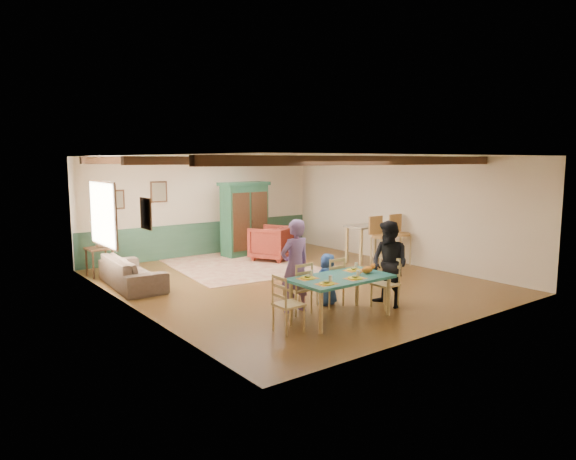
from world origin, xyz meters
TOP-DOWN VIEW (x-y plane):
  - floor at (0.00, 0.00)m, footprint 8.00×8.00m
  - wall_back at (0.00, 4.00)m, footprint 7.00×0.02m
  - wall_left at (-3.50, 0.00)m, footprint 0.02×8.00m
  - wall_right at (3.50, 0.00)m, footprint 0.02×8.00m
  - ceiling at (0.00, 0.00)m, footprint 7.00×8.00m
  - wainscot_back at (0.00, 3.98)m, footprint 6.95×0.03m
  - ceiling_beam_front at (0.00, -2.30)m, footprint 6.95×0.16m
  - ceiling_beam_mid at (0.00, 0.40)m, footprint 6.95×0.16m
  - ceiling_beam_back at (0.00, 3.00)m, footprint 6.95×0.16m
  - window_left at (-3.47, 1.70)m, footprint 0.06×1.60m
  - picture_left_wall at (-3.47, -0.60)m, footprint 0.04×0.42m
  - picture_back_a at (-1.30, 3.97)m, footprint 0.45×0.04m
  - picture_back_b at (-2.40, 3.97)m, footprint 0.38×0.04m
  - dining_table at (-0.96, -2.58)m, footprint 1.69×0.94m
  - dining_chair_far_left at (-1.34, -1.90)m, footprint 0.40×0.41m
  - dining_chair_far_right at (-0.59, -1.91)m, footprint 0.40×0.41m
  - dining_chair_end_left at (-2.04, -2.58)m, footprint 0.41×0.40m
  - dining_chair_end_right at (0.12, -2.58)m, footprint 0.41×0.40m
  - person_man at (-1.34, -1.83)m, footprint 0.59×0.39m
  - person_woman at (0.21, -2.58)m, footprint 0.59×0.75m
  - person_child at (-0.59, -1.83)m, footprint 0.46×0.30m
  - cat at (-0.45, -2.68)m, footprint 0.34×0.13m
  - place_setting_near_left at (-1.48, -2.82)m, footprint 0.38×0.28m
  - place_setting_near_center at (-0.87, -2.82)m, footprint 0.38×0.28m
  - place_setting_far_left at (-1.48, -2.35)m, footprint 0.38×0.28m
  - place_setting_far_right at (-0.45, -2.35)m, footprint 0.38×0.28m
  - area_rug at (0.00, 2.15)m, footprint 3.50×4.02m
  - armoire at (0.86, 3.26)m, footprint 1.48×0.70m
  - armchair at (1.05, 2.23)m, footprint 1.32×1.33m
  - sofa at (-2.94, 1.65)m, footprint 0.95×2.18m
  - end_table at (-3.17, 3.04)m, footprint 0.56×0.56m
  - table_lamp at (-3.17, 3.04)m, footprint 0.38×0.38m
  - counter_table at (2.87, 0.50)m, footprint 1.18×0.71m
  - bar_stool_left at (2.57, -0.22)m, footprint 0.48×0.52m
  - bar_stool_right at (3.22, -0.28)m, footprint 0.46×0.50m

SIDE VIEW (x-z plane):
  - floor at x=0.00m, z-range 0.00..0.00m
  - area_rug at x=0.00m, z-range 0.00..0.01m
  - sofa at x=-2.94m, z-range 0.00..0.62m
  - end_table at x=-3.17m, z-range 0.00..0.66m
  - dining_table at x=-0.96m, z-range 0.00..0.71m
  - dining_chair_far_left at x=-1.34m, z-range 0.00..0.89m
  - dining_chair_far_right at x=-0.59m, z-range 0.00..0.89m
  - dining_chair_end_left at x=-2.04m, z-range 0.00..0.89m
  - dining_chair_end_right at x=0.12m, z-range 0.00..0.89m
  - wainscot_back at x=0.00m, z-range 0.00..0.90m
  - armchair at x=1.05m, z-range 0.00..0.90m
  - person_child at x=-0.59m, z-range 0.00..0.94m
  - counter_table at x=2.87m, z-range 0.00..0.97m
  - bar_stool_left at x=2.57m, z-range 0.00..1.26m
  - bar_stool_right at x=3.22m, z-range 0.00..1.27m
  - place_setting_near_left at x=-1.48m, z-range 0.71..0.82m
  - place_setting_near_center at x=-0.87m, z-range 0.71..0.82m
  - place_setting_far_left at x=-1.48m, z-range 0.71..0.82m
  - place_setting_far_right at x=-0.45m, z-range 0.71..0.82m
  - person_woman at x=0.21m, z-range 0.00..1.55m
  - cat at x=-0.45m, z-range 0.71..0.87m
  - person_man at x=-1.34m, z-range 0.00..1.62m
  - table_lamp at x=-3.17m, z-range 0.66..1.26m
  - armoire at x=0.86m, z-range 0.00..2.02m
  - wall_back at x=0.00m, z-range 0.00..2.70m
  - wall_left at x=-3.50m, z-range 0.00..2.70m
  - wall_right at x=3.50m, z-range 0.00..2.70m
  - window_left at x=-3.47m, z-range 0.90..2.20m
  - picture_back_b at x=-2.40m, z-range 1.41..1.89m
  - picture_left_wall at x=-3.47m, z-range 1.49..2.01m
  - picture_back_a at x=-1.30m, z-range 1.52..2.08m
  - ceiling_beam_front at x=0.00m, z-range 2.53..2.69m
  - ceiling_beam_mid at x=0.00m, z-range 2.53..2.69m
  - ceiling_beam_back at x=0.00m, z-range 2.53..2.69m
  - ceiling at x=0.00m, z-range 2.69..2.71m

